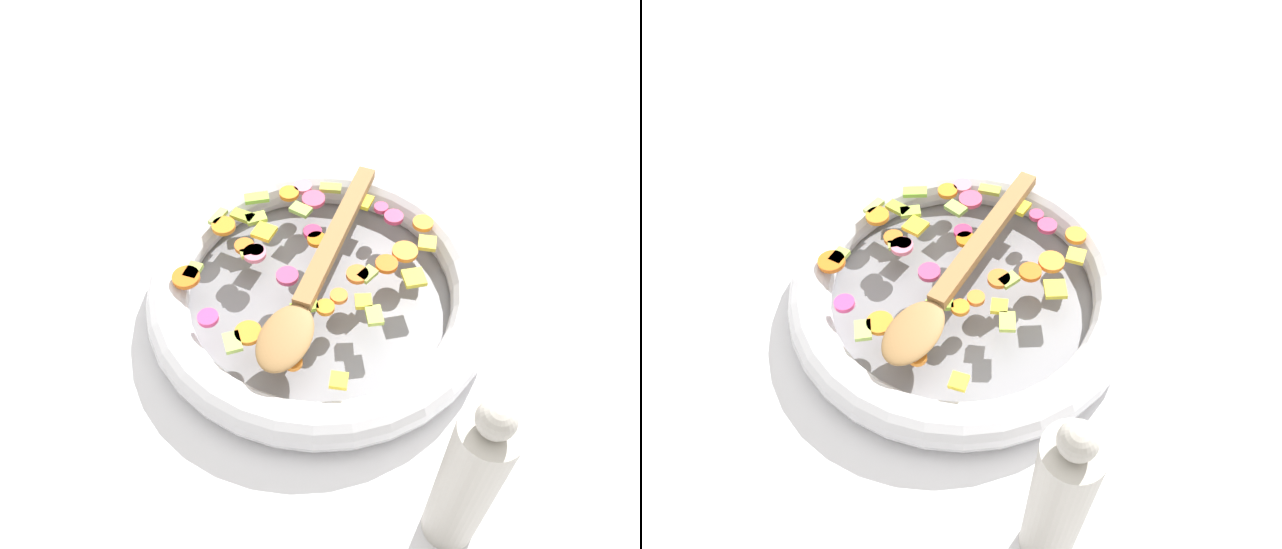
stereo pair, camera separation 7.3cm
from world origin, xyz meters
The scene contains 5 objects.
ground_plane centered at (0.00, 0.00, 0.00)m, with size 4.00×4.00×0.00m, color silver.
skillet centered at (0.00, 0.00, 0.02)m, with size 0.41×0.41×0.05m.
chopped_vegetables centered at (0.02, 0.03, 0.05)m, with size 0.30×0.28×0.01m.
wooden_spoon centered at (-0.02, -0.01, 0.06)m, with size 0.33×0.12×0.01m.
pepper_mill centered at (-0.15, -0.26, 0.11)m, with size 0.05×0.05×0.23m.
Camera 1 is at (-0.38, -0.27, 0.61)m, focal length 35.00 mm.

